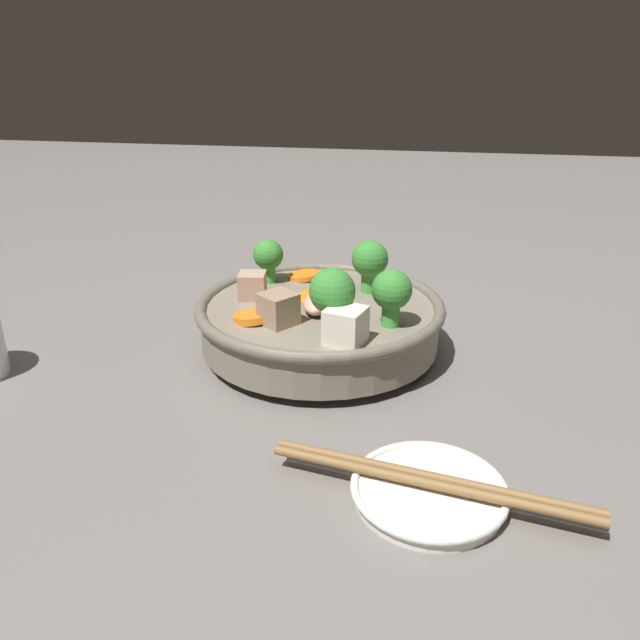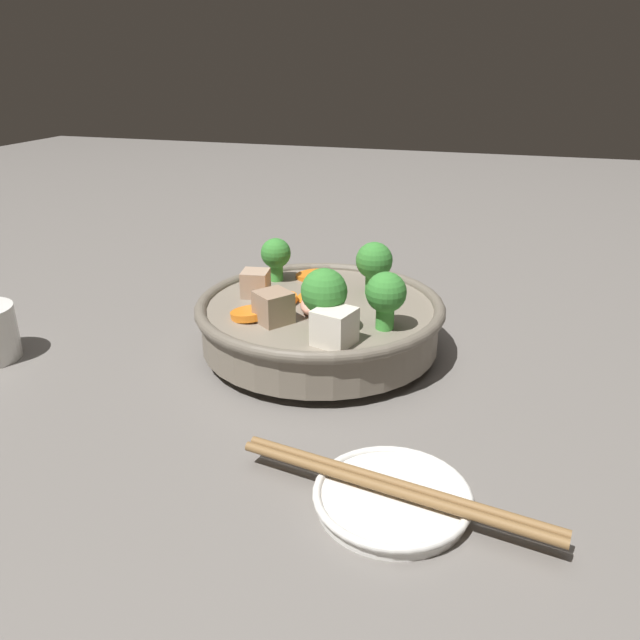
{
  "view_description": "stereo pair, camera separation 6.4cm",
  "coord_description": "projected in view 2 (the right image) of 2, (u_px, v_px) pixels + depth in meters",
  "views": [
    {
      "loc": [
        -0.11,
        0.58,
        0.29
      ],
      "look_at": [
        0.0,
        0.0,
        0.03
      ],
      "focal_mm": 35.0,
      "sensor_mm": 36.0,
      "label": 1
    },
    {
      "loc": [
        -0.17,
        0.56,
        0.29
      ],
      "look_at": [
        0.0,
        0.0,
        0.03
      ],
      "focal_mm": 35.0,
      "sensor_mm": 36.0,
      "label": 2
    }
  ],
  "objects": [
    {
      "name": "ground_plane",
      "position": [
        320.0,
        350.0,
        0.65
      ],
      "size": [
        3.0,
        3.0,
        0.0
      ],
      "primitive_type": "plane",
      "color": "slate"
    },
    {
      "name": "stirfry_bowl",
      "position": [
        320.0,
        317.0,
        0.64
      ],
      "size": [
        0.25,
        0.25,
        0.11
      ],
      "color": "slate",
      "rests_on": "ground_plane"
    },
    {
      "name": "side_saucer",
      "position": [
        392.0,
        498.0,
        0.43
      ],
      "size": [
        0.11,
        0.11,
        0.01
      ],
      "color": "white",
      "rests_on": "ground_plane"
    },
    {
      "name": "chopsticks_pair",
      "position": [
        393.0,
        486.0,
        0.42
      ],
      "size": [
        0.23,
        0.05,
        0.01
      ],
      "color": "olive",
      "rests_on": "side_saucer"
    }
  ]
}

